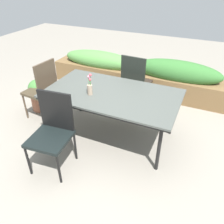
# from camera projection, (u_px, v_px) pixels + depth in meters

# --- Properties ---
(ground_plane) EXTENTS (12.00, 12.00, 0.00)m
(ground_plane) POSITION_uv_depth(u_px,v_px,m) (112.00, 135.00, 3.34)
(ground_plane) COLOR gray
(dining_table) EXTENTS (1.77, 1.00, 0.71)m
(dining_table) POSITION_uv_depth(u_px,v_px,m) (112.00, 96.00, 2.99)
(dining_table) COLOR #4C514C
(dining_table) RESTS_ON ground
(chair_near_left) EXTENTS (0.49, 0.49, 0.94)m
(chair_near_left) POSITION_uv_depth(u_px,v_px,m) (53.00, 129.00, 2.61)
(chair_near_left) COLOR black
(chair_near_left) RESTS_ON ground
(chair_end_left) EXTENTS (0.45, 0.45, 0.97)m
(chair_end_left) POSITION_uv_depth(u_px,v_px,m) (43.00, 88.00, 3.45)
(chair_end_left) COLOR #483D2A
(chair_end_left) RESTS_ON ground
(chair_far_side) EXTENTS (0.44, 0.44, 0.99)m
(chair_far_side) POSITION_uv_depth(u_px,v_px,m) (135.00, 80.00, 3.62)
(chair_far_side) COLOR #2B221C
(chair_far_side) RESTS_ON ground
(flower_vase) EXTENTS (0.07, 0.07, 0.29)m
(flower_vase) POSITION_uv_depth(u_px,v_px,m) (90.00, 87.00, 2.86)
(flower_vase) COLOR tan
(flower_vase) RESTS_ON dining_table
(planter_box) EXTENTS (3.47, 0.48, 0.73)m
(planter_box) POSITION_uv_depth(u_px,v_px,m) (136.00, 74.00, 4.39)
(planter_box) COLOR brown
(planter_box) RESTS_ON ground
(potted_plant) EXTENTS (0.31, 0.31, 0.55)m
(potted_plant) POSITION_uv_depth(u_px,v_px,m) (39.00, 94.00, 3.80)
(potted_plant) COLOR #9E6047
(potted_plant) RESTS_ON ground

